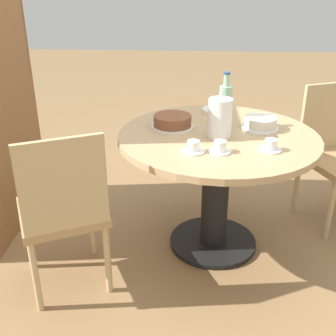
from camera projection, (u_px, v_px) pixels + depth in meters
ground_plane at (213, 243)px, 2.65m from camera, size 14.00×14.00×0.00m
dining_table at (217, 165)px, 2.42m from camera, size 1.12×1.12×0.73m
chair_a at (336, 151)px, 2.76m from camera, size 0.55×0.55×0.91m
chair_b at (63, 209)px, 2.09m from camera, size 0.56×0.56×0.91m
coffee_pot at (220, 117)px, 2.25m from camera, size 0.13×0.13×0.25m
water_bottle at (225, 105)px, 2.39m from camera, size 0.07×0.07×0.32m
cake_main at (172, 122)px, 2.42m from camera, size 0.25×0.25×0.07m
cake_second at (260, 123)px, 2.40m from camera, size 0.21×0.21×0.07m
cup_a at (271, 146)px, 2.12m from camera, size 0.12×0.12×0.06m
cup_b at (220, 148)px, 2.10m from camera, size 0.12×0.12×0.06m
cup_c at (193, 148)px, 2.10m from camera, size 0.12×0.12×0.06m
plate_stack at (217, 111)px, 2.68m from camera, size 0.19×0.19×0.03m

